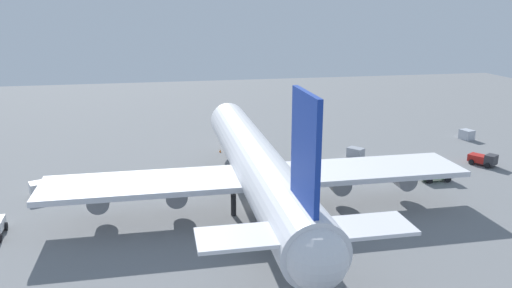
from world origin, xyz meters
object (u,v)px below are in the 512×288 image
object	(u,v)px
cargo_airplane	(256,164)
cargo_container_fore	(356,153)
safety_cone_nose	(220,151)
maintenance_van	(49,187)
cargo_container_aft	(467,135)
cargo_loader	(437,174)
pushback_tractor	(483,159)

from	to	relation	value
cargo_airplane	cargo_container_fore	xyz separation A→B (m)	(18.70, -21.98, -5.09)
safety_cone_nose	maintenance_van	bearing A→B (deg)	122.09
cargo_container_fore	cargo_container_aft	bearing A→B (deg)	-74.49
cargo_airplane	cargo_loader	bearing A→B (deg)	-81.40
maintenance_van	safety_cone_nose	world-z (taller)	maintenance_van
cargo_airplane	cargo_loader	xyz separation A→B (m)	(4.49, -29.69, -4.88)
maintenance_van	pushback_tractor	world-z (taller)	maintenance_van
cargo_loader	cargo_container_fore	xyz separation A→B (m)	(14.21, 7.71, -0.21)
cargo_loader	maintenance_van	bearing A→B (deg)	84.85
cargo_container_fore	cargo_container_aft	xyz separation A→B (m)	(7.54, -27.18, 0.10)
maintenance_van	cargo_loader	size ratio (longest dim) A/B	1.13
pushback_tractor	maintenance_van	bearing A→B (deg)	90.32
cargo_container_fore	safety_cone_nose	distance (m)	24.94
pushback_tractor	cargo_container_aft	xyz separation A→B (m)	(16.10, -7.39, -0.12)
cargo_loader	cargo_container_fore	size ratio (longest dim) A/B	1.51
cargo_loader	pushback_tractor	world-z (taller)	pushback_tractor
cargo_loader	cargo_container_aft	distance (m)	29.19
cargo_airplane	cargo_container_aft	bearing A→B (deg)	-61.91
maintenance_van	cargo_loader	world-z (taller)	maintenance_van
cargo_container_aft	cargo_loader	bearing A→B (deg)	138.16
cargo_container_aft	safety_cone_nose	bearing A→B (deg)	89.46
cargo_container_fore	cargo_container_aft	size ratio (longest dim) A/B	1.12
pushback_tractor	cargo_container_fore	bearing A→B (deg)	66.60
cargo_container_fore	maintenance_van	bearing A→B (deg)	100.02
maintenance_van	pushback_tractor	size ratio (longest dim) A/B	1.17
pushback_tractor	cargo_container_aft	size ratio (longest dim) A/B	1.64
cargo_container_aft	safety_cone_nose	xyz separation A→B (m)	(0.48, 50.78, -0.71)
maintenance_van	cargo_loader	bearing A→B (deg)	-95.15
maintenance_van	safety_cone_nose	xyz separation A→B (m)	(16.97, -27.06, -0.92)
cargo_airplane	cargo_container_fore	world-z (taller)	cargo_airplane
cargo_loader	safety_cone_nose	bearing A→B (deg)	54.63
cargo_loader	cargo_container_fore	world-z (taller)	cargo_loader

